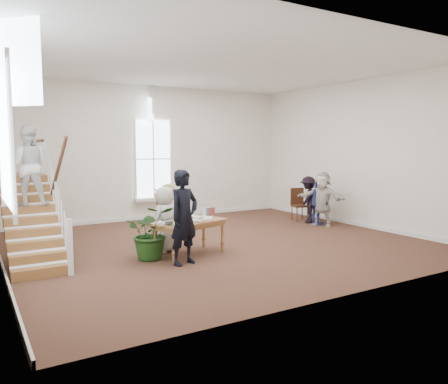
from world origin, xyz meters
TOP-DOWN VIEW (x-y plane):
  - ground at (0.00, 0.00)m, footprint 10.00×10.00m
  - room_shell at (-0.00, 4.39)m, footprint 10.49×10.00m
  - staircase at (-4.34, 0.75)m, footprint 1.10×4.10m
  - library_table at (-1.17, -0.70)m, footprint 1.85×1.27m
  - police_officer at (-1.62, -1.35)m, footprint 0.84×0.69m
  - elderly_woman at (-1.52, -0.10)m, footprint 0.90×0.81m
  - person_yellow at (-1.22, 0.40)m, footprint 0.96×0.95m
  - woman_cluster_a at (3.97, 0.68)m, footprint 0.41×0.86m
  - woman_cluster_b at (4.00, 1.13)m, footprint 0.97×1.13m
  - woman_cluster_c at (4.00, 0.48)m, footprint 1.03×1.66m
  - floor_plant at (-2.06, -0.62)m, footprint 1.32×1.23m
  - side_chair at (4.02, 1.63)m, footprint 0.57×0.57m

SIDE VIEW (x-z plane):
  - ground at x=0.00m, z-range 0.00..0.00m
  - room_shell at x=0.00m, z-range -4.60..5.40m
  - floor_plant at x=-2.06m, z-range 0.00..1.20m
  - side_chair at x=4.02m, z-range 0.07..1.16m
  - library_table at x=-1.17m, z-range 0.28..1.13m
  - woman_cluster_a at x=3.97m, z-range 0.00..1.42m
  - woman_cluster_b at x=4.00m, z-range 0.00..1.52m
  - elderly_woman at x=-1.52m, z-range 0.00..1.54m
  - person_yellow at x=-1.22m, z-range 0.00..1.57m
  - woman_cluster_c at x=4.00m, z-range 0.00..1.70m
  - police_officer at x=-1.62m, z-range 0.00..2.00m
  - staircase at x=-4.34m, z-range 0.16..3.08m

